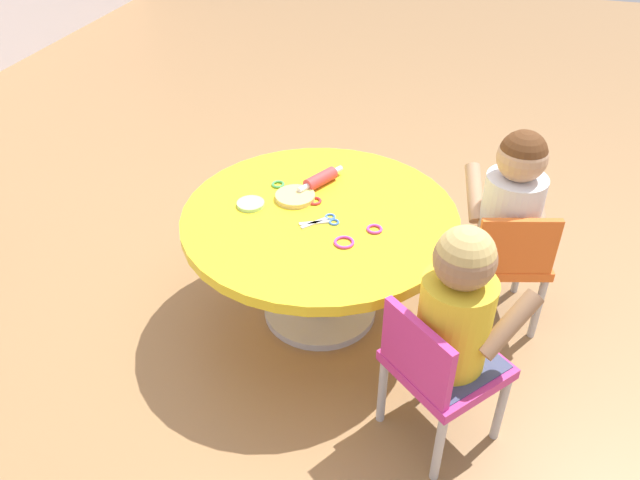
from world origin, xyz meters
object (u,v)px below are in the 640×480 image
rolling_pin (321,179)px  seated_child_right (513,198)px  seated_child_left (458,305)px  craft_table (320,236)px  child_chair_left (438,367)px  craft_scissors (325,221)px  child_chair_right (504,256)px

rolling_pin → seated_child_right: bearing=-90.5°
seated_child_left → seated_child_right: bearing=-11.9°
craft_table → child_chair_left: (-0.46, -0.49, -0.07)m
rolling_pin → child_chair_left: bearing=-140.0°
craft_table → craft_scissors: size_ratio=7.15×
child_chair_left → rolling_pin: bearing=40.0°
rolling_pin → child_chair_right: bearing=-93.6°
child_chair_right → craft_scissors: (-0.19, 0.63, 0.17)m
child_chair_right → seated_child_right: seated_child_right is taller
seated_child_right → craft_table: bearing=105.8°
seated_child_right → child_chair_right: bearing=-164.7°
child_chair_left → craft_scissors: (0.41, 0.46, 0.17)m
child_chair_right → rolling_pin: 0.74m
child_chair_left → craft_scissors: 0.64m
seated_child_left → craft_scissors: bearing=51.8°
craft_table → rolling_pin: 0.23m
child_chair_right → rolling_pin: child_chair_right is taller
child_chair_right → craft_scissors: child_chair_right is taller
seated_child_right → rolling_pin: seated_child_right is taller
child_chair_right → craft_scissors: 0.68m
child_chair_left → seated_child_left: seated_child_left is taller
child_chair_left → child_chair_right: bearing=-15.3°
rolling_pin → craft_scissors: size_ratio=1.54×
seated_child_right → rolling_pin: 0.70m
craft_table → rolling_pin: size_ratio=4.63×
child_chair_right → seated_child_right: size_ratio=1.05×
craft_table → child_chair_left: child_chair_left is taller
seated_child_left → child_chair_left: bearing=140.0°
child_chair_right → seated_child_right: 0.23m
seated_child_left → craft_table: bearing=50.4°
craft_table → rolling_pin: (0.19, 0.05, 0.12)m
seated_child_right → child_chair_left: bearing=166.5°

